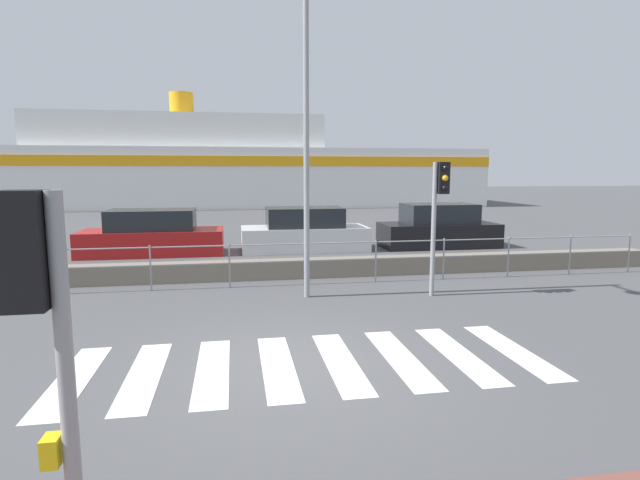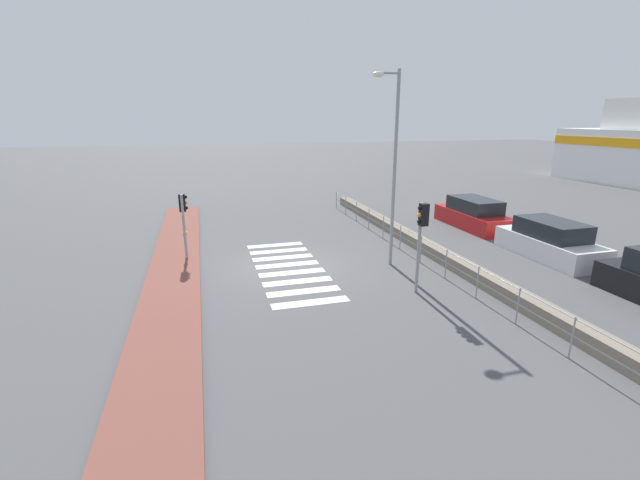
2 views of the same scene
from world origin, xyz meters
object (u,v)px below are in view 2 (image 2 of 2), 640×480
object	(u,v)px
traffic_light_near	(183,213)
traffic_light_far	(421,228)
parked_car_white	(550,242)
parked_car_red	(474,215)
streetlamp	(391,151)

from	to	relation	value
traffic_light_near	traffic_light_far	world-z (taller)	traffic_light_far
parked_car_white	traffic_light_far	bearing A→B (deg)	-74.05
traffic_light_near	parked_car_red	distance (m)	14.12
traffic_light_near	traffic_light_far	size ratio (longest dim) A/B	0.89
traffic_light_far	streetlamp	bearing A→B (deg)	175.90
traffic_light_far	parked_car_white	xyz separation A→B (m)	(-1.96, 6.86, -1.51)
traffic_light_near	parked_car_white	xyz separation A→B (m)	(3.52, 13.98, -1.25)
traffic_light_far	streetlamp	size ratio (longest dim) A/B	0.42
traffic_light_far	parked_car_red	distance (m)	9.94
traffic_light_far	parked_car_red	xyz separation A→B (m)	(-7.03, 6.86, -1.51)
streetlamp	parked_car_white	distance (m)	7.62
parked_car_red	parked_car_white	size ratio (longest dim) A/B	1.06
streetlamp	traffic_light_far	bearing A→B (deg)	-4.10
traffic_light_near	streetlamp	world-z (taller)	streetlamp
traffic_light_far	streetlamp	xyz separation A→B (m)	(-2.84, 0.20, 2.10)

